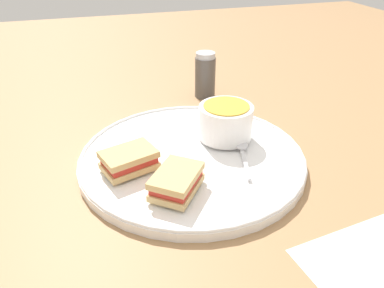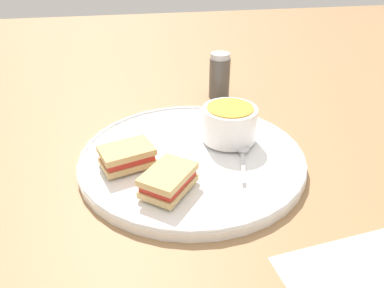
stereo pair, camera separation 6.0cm
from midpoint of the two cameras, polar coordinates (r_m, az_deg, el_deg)
name	(u,v)px [view 2 (the right image)]	position (r m, az deg, el deg)	size (l,w,h in m)	color
ground_plane	(192,162)	(0.62, 2.78, -2.83)	(2.40, 2.40, 0.00)	#9E754C
plate	(192,157)	(0.61, 2.80, -2.07)	(0.37, 0.37, 0.02)	white
soup_bowl	(229,123)	(0.64, 8.41, 3.12)	(0.09, 0.09, 0.06)	white
spoon	(243,150)	(0.62, 10.49, -1.01)	(0.04, 0.11, 0.01)	silver
sandwich_half_near	(127,156)	(0.57, -6.95, -1.91)	(0.09, 0.08, 0.03)	tan
sandwich_half_far	(168,180)	(0.52, -0.31, -5.61)	(0.09, 0.10, 0.03)	tan
salt_shaker	(220,76)	(0.84, 6.29, 10.21)	(0.05, 0.05, 0.10)	#4C4742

